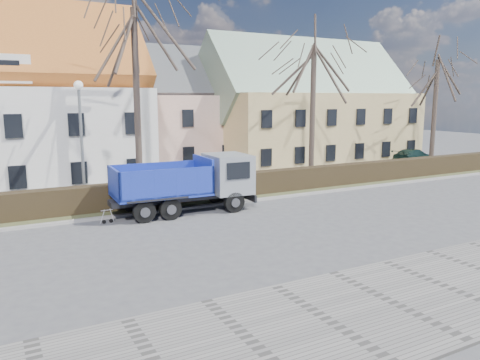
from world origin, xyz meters
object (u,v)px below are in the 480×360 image
streetlight (82,146)px  cart_frame (102,216)px  parked_car_b (413,156)px  dump_truck (179,184)px

streetlight → cart_frame: (0.16, -3.25, -2.90)m
streetlight → parked_car_b: (27.96, 3.93, -2.59)m
cart_frame → streetlight: bearing=92.8°
parked_car_b → dump_truck: bearing=91.9°
cart_frame → parked_car_b: 28.72m
streetlight → cart_frame: streetlight is taller
dump_truck → parked_car_b: 24.97m
parked_car_b → streetlight: bearing=83.9°
dump_truck → cart_frame: dump_truck is taller
dump_truck → parked_car_b: dump_truck is taller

